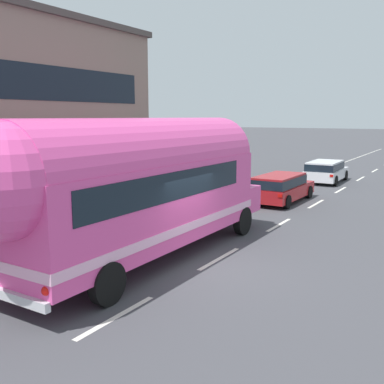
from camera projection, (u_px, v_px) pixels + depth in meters
ground_plane at (206, 266)px, 12.56m from camera, size 300.00×300.00×0.00m
lane_markings at (281, 194)px, 24.39m from camera, size 3.65×80.00×0.01m
painted_bus at (137, 184)px, 12.41m from camera, size 2.64×11.63×4.12m
car_lead at (281, 186)px, 21.85m from camera, size 1.95×4.65×1.37m
car_second at (326, 170)px, 28.45m from camera, size 2.11×4.48×1.37m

